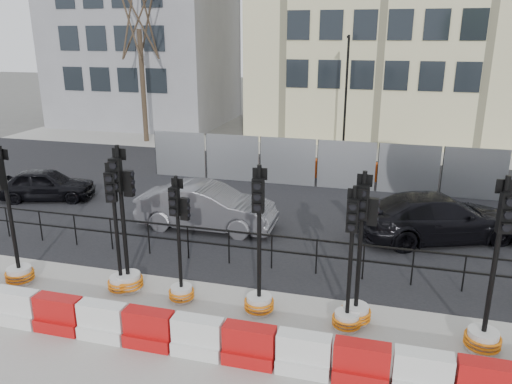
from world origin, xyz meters
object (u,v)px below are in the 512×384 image
(traffic_signal_h, at_px, (486,317))
(traffic_signal_a, at_px, (16,257))
(car_a, at_px, (46,184))
(car_c, at_px, (438,217))
(traffic_signal_d, at_px, (181,273))

(traffic_signal_h, bearing_deg, traffic_signal_a, 167.53)
(traffic_signal_a, xyz_separation_m, car_a, (-3.66, 5.94, -0.13))
(traffic_signal_a, bearing_deg, car_c, 43.41)
(traffic_signal_a, xyz_separation_m, car_c, (10.39, 5.80, -0.02))
(traffic_signal_d, relative_size, car_a, 0.81)
(traffic_signal_a, distance_m, traffic_signal_h, 10.89)
(traffic_signal_a, relative_size, traffic_signal_h, 0.98)
(traffic_signal_h, bearing_deg, car_a, 145.25)
(traffic_signal_d, height_order, car_a, traffic_signal_d)
(traffic_signal_a, distance_m, traffic_signal_d, 4.33)
(traffic_signal_h, xyz_separation_m, car_a, (-14.55, 5.90, -0.14))
(car_c, bearing_deg, traffic_signal_h, 161.22)
(traffic_signal_h, bearing_deg, car_c, 82.33)
(traffic_signal_h, height_order, car_a, traffic_signal_h)
(traffic_signal_d, height_order, traffic_signal_h, traffic_signal_h)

